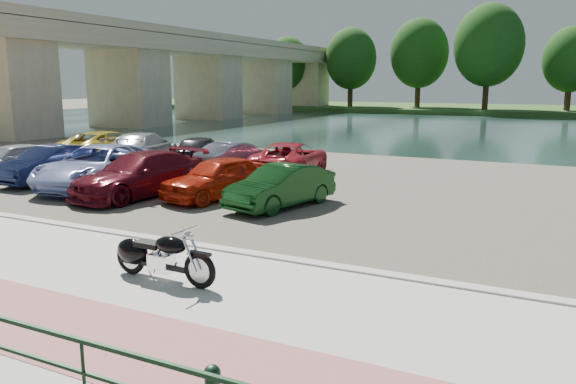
# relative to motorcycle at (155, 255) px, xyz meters

# --- Properties ---
(ground) EXTENTS (200.00, 200.00, 0.00)m
(ground) POSITION_rel_motorcycle_xyz_m (0.20, 0.17, -0.56)
(ground) COLOR #595447
(ground) RESTS_ON ground
(promenade) EXTENTS (60.00, 6.00, 0.10)m
(promenade) POSITION_rel_motorcycle_xyz_m (0.20, -0.83, -0.51)
(promenade) COLOR #B8B6AD
(promenade) RESTS_ON ground
(pink_path) EXTENTS (60.00, 2.00, 0.01)m
(pink_path) POSITION_rel_motorcycle_xyz_m (0.20, -2.33, -0.46)
(pink_path) COLOR #9D595F
(pink_path) RESTS_ON promenade
(kerb) EXTENTS (60.00, 0.30, 0.14)m
(kerb) POSITION_rel_motorcycle_xyz_m (0.20, 2.17, -0.49)
(kerb) COLOR #B8B6AD
(kerb) RESTS_ON ground
(parking_lot) EXTENTS (60.00, 18.00, 0.04)m
(parking_lot) POSITION_rel_motorcycle_xyz_m (0.20, 11.17, -0.54)
(parking_lot) COLOR #474239
(parking_lot) RESTS_ON ground
(river) EXTENTS (120.00, 40.00, 0.00)m
(river) POSITION_rel_motorcycle_xyz_m (0.20, 40.17, -0.56)
(river) COLOR #192E2B
(river) RESTS_ON ground
(far_bank) EXTENTS (120.00, 24.00, 0.60)m
(far_bank) POSITION_rel_motorcycle_xyz_m (0.20, 72.17, -0.26)
(far_bank) COLOR #2B4C1B
(far_bank) RESTS_ON ground
(bridge) EXTENTS (7.00, 56.00, 8.55)m
(bridge) POSITION_rel_motorcycle_xyz_m (-27.80, 41.19, 4.96)
(bridge) COLOR tan
(bridge) RESTS_ON ground
(far_trees) EXTENTS (70.25, 10.68, 12.52)m
(far_trees) POSITION_rel_motorcycle_xyz_m (4.55, 65.96, 6.93)
(far_trees) COLOR #362513
(far_trees) RESTS_ON far_bank
(motorcycle) EXTENTS (2.33, 0.75, 1.05)m
(motorcycle) POSITION_rel_motorcycle_xyz_m (0.00, 0.00, 0.00)
(motorcycle) COLOR black
(motorcycle) RESTS_ON promenade
(car_0) EXTENTS (1.98, 4.06, 1.33)m
(car_0) POSITION_rel_motorcycle_xyz_m (-13.25, 7.11, 0.15)
(car_0) COLOR #A2A4AD
(car_0) RESTS_ON parking_lot
(car_1) EXTENTS (1.47, 4.20, 1.38)m
(car_1) POSITION_rel_motorcycle_xyz_m (-10.66, 6.84, 0.17)
(car_1) COLOR #131B3E
(car_1) RESTS_ON parking_lot
(car_2) EXTENTS (3.39, 5.80, 1.52)m
(car_2) POSITION_rel_motorcycle_xyz_m (-8.21, 6.82, 0.24)
(car_2) COLOR #92A0D4
(car_2) RESTS_ON parking_lot
(car_3) EXTENTS (2.68, 5.21, 1.45)m
(car_3) POSITION_rel_motorcycle_xyz_m (-5.85, 6.28, 0.20)
(car_3) COLOR #540C17
(car_3) RESTS_ON parking_lot
(car_4) EXTENTS (2.56, 4.29, 1.37)m
(car_4) POSITION_rel_motorcycle_xyz_m (-3.33, 7.14, 0.16)
(car_4) COLOR #B1210B
(car_4) RESTS_ON parking_lot
(car_5) EXTENTS (2.19, 4.07, 1.27)m
(car_5) POSITION_rel_motorcycle_xyz_m (-0.90, 6.88, 0.11)
(car_5) COLOR #0E3512
(car_5) RESTS_ON parking_lot
(car_6) EXTENTS (2.46, 5.19, 1.43)m
(car_6) POSITION_rel_motorcycle_xyz_m (-13.32, 12.53, 0.19)
(car_6) COLOR gold
(car_6) RESTS_ON parking_lot
(car_7) EXTENTS (3.74, 5.53, 1.49)m
(car_7) POSITION_rel_motorcycle_xyz_m (-10.83, 12.18, 0.22)
(car_7) COLOR gray
(car_7) RESTS_ON parking_lot
(car_8) EXTENTS (3.00, 4.45, 1.41)m
(car_8) POSITION_rel_motorcycle_xyz_m (-8.18, 12.91, 0.18)
(car_8) COLOR black
(car_8) RESTS_ON parking_lot
(car_9) EXTENTS (1.90, 4.03, 1.28)m
(car_9) POSITION_rel_motorcycle_xyz_m (-5.81, 12.18, 0.12)
(car_9) COLOR slate
(car_9) RESTS_ON parking_lot
(car_10) EXTENTS (3.04, 5.22, 1.37)m
(car_10) POSITION_rel_motorcycle_xyz_m (-3.30, 12.30, 0.16)
(car_10) COLOR #A71B28
(car_10) RESTS_ON parking_lot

